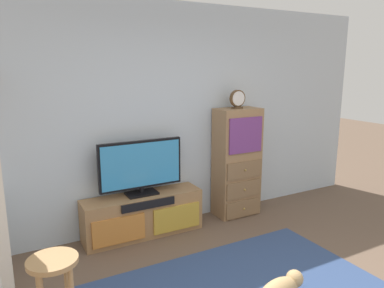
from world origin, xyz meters
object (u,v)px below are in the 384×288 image
media_console (143,215)px  side_cabinet (237,163)px  bar_stool_near (54,282)px  desk_clock (237,99)px  television (141,166)px

media_console → side_cabinet: size_ratio=0.98×
media_console → bar_stool_near: bearing=-130.2°
desk_clock → bar_stool_near: 3.01m
side_cabinet → desk_clock: 0.84m
media_console → desk_clock: 1.84m
desk_clock → side_cabinet: bearing=27.9°
desk_clock → bar_stool_near: desk_clock is taller
side_cabinet → desk_clock: bearing=-152.1°
television → side_cabinet: bearing=-0.6°
desk_clock → bar_stool_near: bearing=-150.9°
side_cabinet → media_console: bearing=-179.6°
media_console → desk_clock: desk_clock is taller
desk_clock → bar_stool_near: (-2.47, -1.37, -1.03)m
television → side_cabinet: size_ratio=0.69×
television → bar_stool_near: (-1.17, -1.40, -0.32)m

